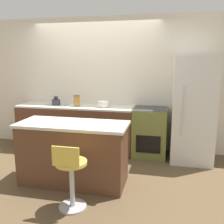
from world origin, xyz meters
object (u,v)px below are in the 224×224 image
object	(u,v)px
oven_range	(150,132)
stool_chair	(71,176)
refrigerator	(193,110)
mixing_bowl	(104,104)
kettle	(56,101)

from	to	relation	value
oven_range	stool_chair	bearing A→B (deg)	-111.76
refrigerator	mixing_bowl	size ratio (longest dim) A/B	8.72
refrigerator	kettle	size ratio (longest dim) A/B	10.01
oven_range	kettle	distance (m)	1.92
refrigerator	mixing_bowl	bearing A→B (deg)	179.35
oven_range	mixing_bowl	size ratio (longest dim) A/B	4.33
mixing_bowl	kettle	bearing A→B (deg)	180.00
refrigerator	kettle	world-z (taller)	refrigerator
refrigerator	mixing_bowl	distance (m)	1.62
refrigerator	kettle	distance (m)	2.58
kettle	mixing_bowl	size ratio (longest dim) A/B	0.87
stool_chair	refrigerator	bearing A→B (deg)	51.41
stool_chair	mixing_bowl	bearing A→B (deg)	92.72
oven_range	stool_chair	distance (m)	2.12
oven_range	refrigerator	distance (m)	0.87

